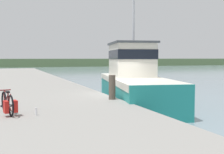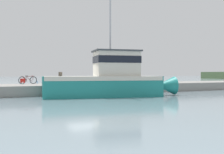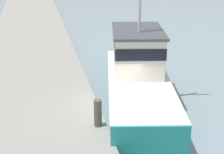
{
  "view_description": "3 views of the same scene",
  "coord_description": "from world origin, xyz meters",
  "px_view_note": "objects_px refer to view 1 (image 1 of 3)",
  "views": [
    {
      "loc": [
        -5.67,
        -13.39,
        2.73
      ],
      "look_at": [
        -1.18,
        -1.55,
        1.87
      ],
      "focal_mm": 45.0,
      "sensor_mm": 36.0,
      "label": 1
    },
    {
      "loc": [
        21.42,
        -8.16,
        1.82
      ],
      "look_at": [
        0.22,
        2.5,
        1.54
      ],
      "focal_mm": 45.0,
      "sensor_mm": 36.0,
      "label": 2
    },
    {
      "loc": [
        -3.25,
        -13.28,
        7.49
      ],
      "look_at": [
        0.1,
        1.67,
        1.57
      ],
      "focal_mm": 55.0,
      "sensor_mm": 36.0,
      "label": 3
    }
  ],
  "objects_px": {
    "mooring_post": "(112,87)",
    "water_bottle_by_bike": "(36,111)",
    "fishing_boat_main": "(133,80)",
    "bicycle_touring": "(8,104)"
  },
  "relations": [
    {
      "from": "fishing_boat_main",
      "to": "bicycle_touring",
      "type": "relative_size",
      "value": 6.31
    },
    {
      "from": "fishing_boat_main",
      "to": "mooring_post",
      "type": "relative_size",
      "value": 10.04
    },
    {
      "from": "fishing_boat_main",
      "to": "mooring_post",
      "type": "bearing_deg",
      "value": -116.81
    },
    {
      "from": "mooring_post",
      "to": "water_bottle_by_bike",
      "type": "bearing_deg",
      "value": -145.93
    },
    {
      "from": "fishing_boat_main",
      "to": "mooring_post",
      "type": "height_order",
      "value": "fishing_boat_main"
    },
    {
      "from": "fishing_boat_main",
      "to": "water_bottle_by_bike",
      "type": "relative_size",
      "value": 44.94
    },
    {
      "from": "mooring_post",
      "to": "water_bottle_by_bike",
      "type": "height_order",
      "value": "mooring_post"
    },
    {
      "from": "fishing_boat_main",
      "to": "bicycle_touring",
      "type": "bearing_deg",
      "value": -131.62
    },
    {
      "from": "fishing_boat_main",
      "to": "bicycle_touring",
      "type": "xyz_separation_m",
      "value": [
        -7.03,
        -5.26,
        -0.2
      ]
    },
    {
      "from": "mooring_post",
      "to": "water_bottle_by_bike",
      "type": "xyz_separation_m",
      "value": [
        -3.59,
        -2.43,
        -0.43
      ]
    }
  ]
}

